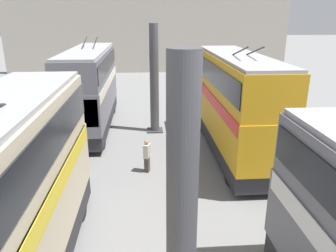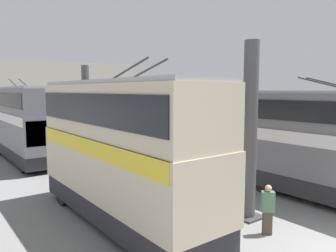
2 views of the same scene
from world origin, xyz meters
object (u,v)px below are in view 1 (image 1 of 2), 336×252
object	(u,v)px
bus_right_far	(90,84)
oil_drum	(184,149)
person_aisle_midway	(147,155)
bus_left_far	(236,99)
bus_right_near	(5,193)

from	to	relation	value
bus_right_far	oil_drum	size ratio (longest dim) A/B	11.33
person_aisle_midway	bus_left_far	bearing A→B (deg)	-137.82
bus_left_far	bus_right_near	distance (m)	12.09
bus_right_near	person_aisle_midway	xyz separation A→B (m)	(6.84, -3.55, -2.13)
bus_right_near	oil_drum	bearing A→B (deg)	-32.98
bus_right_near	bus_right_far	world-z (taller)	bus_right_near
bus_left_far	oil_drum	bearing A→B (deg)	97.69
bus_right_near	oil_drum	xyz separation A→B (m)	(8.47, -5.50, -2.53)
oil_drum	person_aisle_midway	bearing A→B (deg)	129.84
bus_left_far	bus_right_far	bearing A→B (deg)	59.95
person_aisle_midway	oil_drum	bearing A→B (deg)	-121.05
bus_left_far	bus_right_near	world-z (taller)	bus_left_far
bus_right_far	bus_left_far	bearing A→B (deg)	-120.05
bus_left_far	oil_drum	world-z (taller)	bus_left_far
bus_right_near	oil_drum	size ratio (longest dim) A/B	10.45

